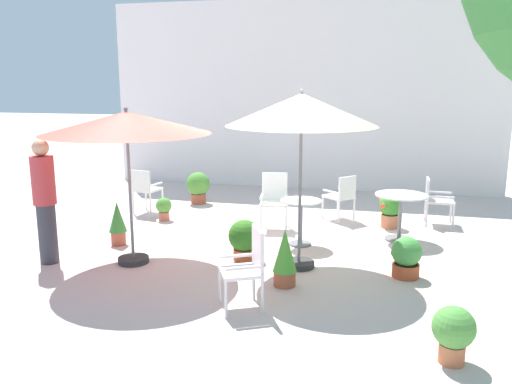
{
  "coord_description": "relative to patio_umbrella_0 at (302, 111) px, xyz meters",
  "views": [
    {
      "loc": [
        1.99,
        -7.7,
        2.56
      ],
      "look_at": [
        0.0,
        0.36,
        0.79
      ],
      "focal_mm": 36.59,
      "sensor_mm": 36.0,
      "label": 1
    }
  ],
  "objects": [
    {
      "name": "patio_umbrella_1",
      "position": [
        -2.34,
        -0.4,
        -0.18
      ],
      "size": [
        2.32,
        2.32,
        2.22
      ],
      "color": "#2D2D2D",
      "rests_on": "ground"
    },
    {
      "name": "potted_plant_4",
      "position": [
        1.44,
        -0.04,
        -1.89
      ],
      "size": [
        0.41,
        0.4,
        0.55
      ],
      "color": "#AB4929",
      "rests_on": "ground"
    },
    {
      "name": "patio_chair_1",
      "position": [
        -0.75,
        1.86,
        -1.61
      ],
      "size": [
        0.54,
        0.53,
        0.98
      ],
      "color": "white",
      "rests_on": "ground"
    },
    {
      "name": "potted_plant_2",
      "position": [
        1.24,
        2.39,
        -1.83
      ],
      "size": [
        0.41,
        0.4,
        0.61
      ],
      "color": "#C5724C",
      "rests_on": "ground"
    },
    {
      "name": "patio_umbrella_0",
      "position": [
        0.0,
        0.0,
        0.0
      ],
      "size": [
        2.04,
        2.04,
        2.47
      ],
      "color": "#2D2D2D",
      "rests_on": "ground"
    },
    {
      "name": "cafe_table_0",
      "position": [
        1.4,
        1.65,
        -1.63
      ],
      "size": [
        0.84,
        0.84,
        0.77
      ],
      "color": "silver",
      "rests_on": "ground"
    },
    {
      "name": "cafe_table_1",
      "position": [
        -0.14,
        1.0,
        -1.67
      ],
      "size": [
        0.64,
        0.64,
        0.73
      ],
      "color": "silver",
      "rests_on": "ground"
    },
    {
      "name": "patio_chair_4",
      "position": [
        2.03,
        2.81,
        -1.68
      ],
      "size": [
        0.49,
        0.45,
        0.85
      ],
      "color": "silver",
      "rests_on": "ground"
    },
    {
      "name": "patio_chair_0",
      "position": [
        0.36,
        2.7,
        -1.68
      ],
      "size": [
        0.64,
        0.64,
        0.85
      ],
      "color": "white",
      "rests_on": "ground"
    },
    {
      "name": "patio_chair_3",
      "position": [
        -3.43,
        2.28,
        -1.65
      ],
      "size": [
        0.5,
        0.53,
        0.88
      ],
      "color": "silver",
      "rests_on": "ground"
    },
    {
      "name": "potted_plant_5",
      "position": [
        -2.87,
        1.88,
        -1.93
      ],
      "size": [
        0.3,
        0.3,
        0.43
      ],
      "color": "#BC604C",
      "rests_on": "ground"
    },
    {
      "name": "ground_plane",
      "position": [
        -0.91,
        0.79,
        -2.17
      ],
      "size": [
        60.0,
        60.0,
        0.0
      ],
      "primitive_type": "plane",
      "color": "beige"
    },
    {
      "name": "potted_plant_7",
      "position": [
        -2.96,
        0.32,
        -1.8
      ],
      "size": [
        0.28,
        0.28,
        0.7
      ],
      "color": "#AB503C",
      "rests_on": "ground"
    },
    {
      "name": "potted_plant_0",
      "position": [
        1.79,
        -2.2,
        -1.86
      ],
      "size": [
        0.4,
        0.4,
        0.55
      ],
      "color": "#BE6A44",
      "rests_on": "ground"
    },
    {
      "name": "villa_facade",
      "position": [
        -0.91,
        5.64,
        0.05
      ],
      "size": [
        9.36,
        0.3,
        4.45
      ],
      "primitive_type": "cube",
      "color": "white",
      "rests_on": "ground"
    },
    {
      "name": "potted_plant_6",
      "position": [
        -0.82,
        0.1,
        -1.85
      ],
      "size": [
        0.47,
        0.47,
        0.6
      ],
      "color": "#B04D2B",
      "rests_on": "ground"
    },
    {
      "name": "potted_plant_1",
      "position": [
        -0.07,
        -0.72,
        -1.79
      ],
      "size": [
        0.31,
        0.31,
        0.75
      ],
      "color": "#A25133",
      "rests_on": "ground"
    },
    {
      "name": "patio_chair_2",
      "position": [
        -0.35,
        -1.49,
        -1.64
      ],
      "size": [
        0.61,
        0.61,
        0.94
      ],
      "color": "silver",
      "rests_on": "ground"
    },
    {
      "name": "standing_person",
      "position": [
        -3.52,
        -0.68,
        -1.24
      ],
      "size": [
        0.41,
        0.41,
        1.78
      ],
      "color": "#33333D",
      "rests_on": "ground"
    },
    {
      "name": "potted_plant_3",
      "position": [
        -2.72,
        3.36,
        -1.79
      ],
      "size": [
        0.5,
        0.5,
        0.68
      ],
      "color": "#9D4D36",
      "rests_on": "ground"
    }
  ]
}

